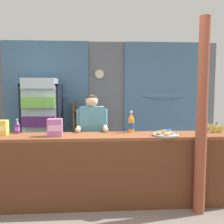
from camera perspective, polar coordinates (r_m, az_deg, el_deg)
The scene contains 13 objects.
ground_plane at distance 4.31m, azimuth -2.63°, elevation -16.69°, with size 7.18×7.18×0.00m, color slate.
back_wall_curtained at distance 5.70m, azimuth -2.82°, elevation 2.79°, with size 5.35×0.22×2.64m.
stall_counter at distance 3.47m, azimuth -1.43°, elevation -11.74°, with size 3.62×0.50×0.98m.
timber_post at distance 3.39m, azimuth 19.66°, elevation -2.11°, with size 0.17×0.15×2.50m.
drink_fridge at distance 5.30m, azimuth -15.57°, elevation -1.50°, with size 0.74×0.76×1.82m.
bottle_shelf_rack at distance 5.51m, azimuth -6.25°, elevation -4.31°, with size 0.48×0.28×1.33m.
plastic_lawn_chair at distance 4.87m, azimuth 10.35°, elevation -8.07°, with size 0.61×0.61×0.86m.
shopkeeper at distance 3.94m, azimuth -4.55°, elevation -4.38°, with size 0.48×0.42×1.52m.
soda_bottle_orange_soda at distance 3.67m, azimuth 4.37°, elevation -2.56°, with size 0.09×0.09×0.31m.
soda_bottle_grape_soda at distance 3.82m, azimuth -20.68°, elevation -3.25°, with size 0.07×0.07×0.21m.
snack_box_wafer at distance 3.45m, azimuth -12.79°, elevation -3.45°, with size 0.19×0.14×0.24m.
pastry_tray at distance 3.50m, azimuth 12.03°, elevation -4.94°, with size 0.35×0.35×0.07m.
banana_bunch at distance 3.95m, azimuth 22.52°, elevation -3.45°, with size 0.27×0.07×0.16m.
Camera 1 is at (-0.08, -2.89, 1.63)m, focal length 40.34 mm.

